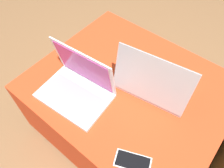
% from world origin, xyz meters
% --- Properties ---
extents(ground_plane, '(14.00, 14.00, 0.00)m').
position_xyz_m(ground_plane, '(0.00, 0.00, 0.00)').
color(ground_plane, olive).
extents(ottoman, '(0.95, 0.80, 0.46)m').
position_xyz_m(ottoman, '(0.00, 0.00, 0.23)').
color(ottoman, maroon).
rests_on(ottoman, ground_plane).
extents(laptop_near, '(0.34, 0.26, 0.24)m').
position_xyz_m(laptop_near, '(-0.16, -0.19, 0.51)').
color(laptop_near, silver).
rests_on(laptop_near, ottoman).
extents(laptop_far, '(0.38, 0.29, 0.25)m').
position_xyz_m(laptop_far, '(0.10, 0.05, 0.51)').
color(laptop_far, '#B7B7BC').
rests_on(laptop_far, ottoman).
extents(cell_phone, '(0.16, 0.12, 0.01)m').
position_xyz_m(cell_phone, '(0.23, -0.30, 0.46)').
color(cell_phone, white).
rests_on(cell_phone, ottoman).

